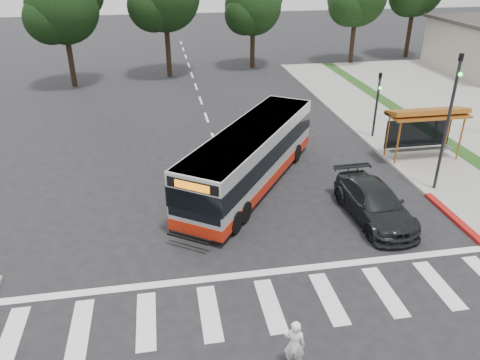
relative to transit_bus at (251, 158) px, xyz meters
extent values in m
plane|color=black|center=(-1.05, -3.63, -1.44)|extent=(140.00, 140.00, 0.00)
cube|color=gray|center=(9.95, 4.37, -1.38)|extent=(4.00, 40.00, 0.12)
cube|color=#9E9991|center=(7.95, 4.37, -1.36)|extent=(0.30, 40.00, 0.15)
cube|color=maroon|center=(7.95, -5.63, -1.36)|extent=(0.32, 6.00, 0.15)
cube|color=silver|center=(-1.05, -8.63, -1.43)|extent=(18.00, 2.60, 0.01)
cylinder|color=#A75D1B|center=(7.95, 0.77, -0.17)|extent=(0.10, 0.10, 2.30)
cylinder|color=#A75D1B|center=(11.55, 0.77, -0.17)|extent=(0.10, 0.10, 2.30)
cylinder|color=#A75D1B|center=(7.95, 1.97, -0.17)|extent=(0.10, 0.10, 2.30)
cylinder|color=#A75D1B|center=(11.55, 1.97, -0.17)|extent=(0.10, 0.10, 2.30)
cube|color=#A75D1B|center=(9.75, 1.37, 1.13)|extent=(4.20, 1.60, 0.12)
cube|color=#A75D1B|center=(9.75, 1.42, 1.28)|extent=(4.20, 1.32, 0.51)
cube|color=black|center=(9.75, 1.97, -0.12)|extent=(3.80, 0.06, 1.60)
cube|color=gray|center=(9.75, 1.37, -0.87)|extent=(3.60, 0.40, 0.08)
cylinder|color=black|center=(8.55, -2.13, 1.81)|extent=(0.14, 0.14, 6.50)
imported|color=black|center=(8.55, -2.13, 4.56)|extent=(0.16, 0.20, 1.00)
sphere|color=#19E533|center=(8.55, -2.31, 4.21)|extent=(0.18, 0.18, 0.18)
cylinder|color=black|center=(8.55, 4.87, 0.56)|extent=(0.14, 0.14, 4.00)
imported|color=black|center=(8.55, 4.87, 2.06)|extent=(0.16, 0.20, 1.00)
sphere|color=#19E533|center=(8.55, 4.69, 1.71)|extent=(0.18, 0.18, 0.18)
cylinder|color=black|center=(14.95, 24.37, 0.86)|extent=(0.44, 0.44, 4.40)
sphere|color=black|center=(13.97, 23.67, 4.16)|extent=(3.92, 3.92, 3.92)
cylinder|color=black|center=(21.95, 26.37, 0.98)|extent=(0.44, 0.44, 4.84)
cylinder|color=black|center=(-3.05, 22.37, 0.98)|extent=(0.44, 0.44, 4.84)
sphere|color=black|center=(-4.10, 21.62, 4.61)|extent=(4.20, 4.20, 4.20)
cylinder|color=black|center=(4.95, 24.37, 0.54)|extent=(0.44, 0.44, 3.96)
sphere|color=black|center=(4.95, 24.37, 4.14)|extent=(5.20, 5.20, 5.20)
sphere|color=black|center=(4.04, 23.72, 3.51)|extent=(3.64, 3.64, 3.64)
cylinder|color=black|center=(-11.05, 20.37, 0.76)|extent=(0.44, 0.44, 4.40)
sphere|color=black|center=(-11.05, 20.37, 4.76)|extent=(5.60, 5.60, 5.60)
sphere|color=black|center=(-12.03, 19.67, 4.06)|extent=(3.92, 3.92, 3.92)
imported|color=white|center=(-0.98, -11.13, -0.63)|extent=(0.69, 0.59, 1.61)
imported|color=black|center=(4.56, -4.04, -0.70)|extent=(2.27, 5.19, 1.49)
camera|label=1|loc=(-4.07, -20.10, 9.08)|focal=35.00mm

